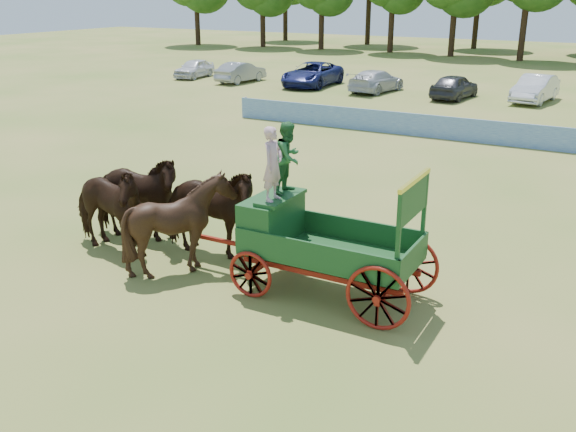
{
  "coord_description": "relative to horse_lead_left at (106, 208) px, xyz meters",
  "views": [
    {
      "loc": [
        4.65,
        -10.78,
        6.54
      ],
      "look_at": [
        -2.45,
        2.1,
        1.3
      ],
      "focal_mm": 40.0,
      "sensor_mm": 36.0,
      "label": 1
    }
  ],
  "objects": [
    {
      "name": "sponsor_banner",
      "position": [
        5.93,
        17.45,
        -0.69
      ],
      "size": [
        26.0,
        0.08,
        1.05
      ],
      "primitive_type": "cube",
      "color": "#1E4EA2",
      "rests_on": "ground"
    },
    {
      "name": "horse_wheel_left",
      "position": [
        2.4,
        0.0,
        0.0
      ],
      "size": [
        2.5,
        2.29,
        2.44
      ],
      "primitive_type": "imported",
      "rotation": [
        0.0,
        0.0,
        1.73
      ],
      "color": "black",
      "rests_on": "ground"
    },
    {
      "name": "farm_dray",
      "position": [
        5.35,
        0.58,
        0.46
      ],
      "size": [
        6.0,
        2.0,
        3.78
      ],
      "color": "maroon",
      "rests_on": "ground"
    },
    {
      "name": "ground",
      "position": [
        6.93,
        -0.55,
        -1.22
      ],
      "size": [
        160.0,
        160.0,
        0.0
      ],
      "primitive_type": "plane",
      "color": "olive",
      "rests_on": "ground"
    },
    {
      "name": "horse_lead_right",
      "position": [
        -0.0,
        1.1,
        0.0
      ],
      "size": [
        3.08,
        1.82,
        2.44
      ],
      "primitive_type": "imported",
      "rotation": [
        0.0,
        0.0,
        1.75
      ],
      "color": "black",
      "rests_on": "ground"
    },
    {
      "name": "horse_wheel_right",
      "position": [
        2.4,
        1.1,
        0.0
      ],
      "size": [
        3.01,
        1.6,
        2.44
      ],
      "primitive_type": "imported",
      "rotation": [
        0.0,
        0.0,
        1.67
      ],
      "color": "black",
      "rests_on": "ground"
    },
    {
      "name": "horse_lead_left",
      "position": [
        0.0,
        0.0,
        0.0
      ],
      "size": [
        3.01,
        1.6,
        2.44
      ],
      "primitive_type": "imported",
      "rotation": [
        0.0,
        0.0,
        1.47
      ],
      "color": "black",
      "rests_on": "ground"
    }
  ]
}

